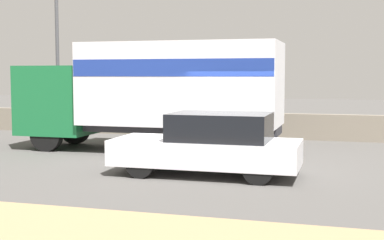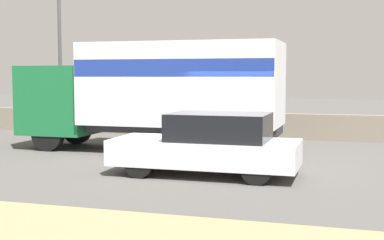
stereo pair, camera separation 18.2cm
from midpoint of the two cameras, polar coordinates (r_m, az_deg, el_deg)
The scene contains 5 objects.
ground_plane at distance 13.87m, azimuth 3.40°, elevation -5.16°, with size 80.00×80.00×0.00m, color #514F4C.
stone_wall_backdrop at distance 20.38m, azimuth 7.79°, elevation -0.60°, with size 60.00×0.35×0.96m.
street_lamp at distance 21.93m, azimuth -13.71°, elevation 8.56°, with size 0.56×0.28×6.65m.
box_truck at distance 16.72m, azimuth -3.36°, elevation 3.43°, with size 8.32×2.50×3.38m.
car_hatchback at distance 12.78m, azimuth 2.29°, elevation -2.62°, with size 4.46×1.78×1.51m.
Camera 2 is at (3.22, -13.27, 2.43)m, focal length 50.00 mm.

